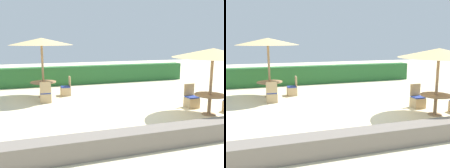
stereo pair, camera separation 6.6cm
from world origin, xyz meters
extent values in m
plane|color=beige|center=(0.00, 0.00, 0.00)|extent=(40.00, 40.00, 0.00)
cube|color=#28602D|center=(0.00, 5.99, 0.55)|extent=(13.00, 0.70, 1.09)
cube|color=slate|center=(0.00, -3.54, 0.25)|extent=(10.00, 0.56, 0.50)
cylinder|color=#93704C|center=(-2.58, 3.07, 1.34)|extent=(0.10, 0.10, 2.67)
cone|color=tan|center=(-2.58, 3.07, 2.59)|extent=(2.88, 2.88, 0.32)
cylinder|color=#93704C|center=(-2.58, 3.07, 0.01)|extent=(0.48, 0.48, 0.03)
cylinder|color=#93704C|center=(-2.58, 3.07, 0.34)|extent=(0.12, 0.12, 0.69)
cylinder|color=#93704C|center=(-2.58, 3.07, 0.71)|extent=(1.18, 1.18, 0.04)
cube|color=tan|center=(-2.56, 1.99, 0.20)|extent=(0.46, 0.46, 0.40)
cube|color=#233893|center=(-2.56, 1.99, 0.43)|extent=(0.42, 0.42, 0.05)
cube|color=tan|center=(-2.56, 1.78, 0.69)|extent=(0.46, 0.04, 0.48)
cube|color=tan|center=(-1.56, 3.07, 0.20)|extent=(0.46, 0.46, 0.40)
cube|color=#233893|center=(-1.56, 3.07, 0.43)|extent=(0.42, 0.42, 0.05)
cube|color=tan|center=(-1.35, 3.07, 0.69)|extent=(0.04, 0.46, 0.48)
cylinder|color=#93704C|center=(2.95, -1.68, 1.15)|extent=(0.10, 0.10, 2.31)
cone|color=tan|center=(2.95, -1.68, 2.23)|extent=(2.82, 2.82, 0.32)
cylinder|color=#93704C|center=(2.95, -1.68, 0.01)|extent=(0.48, 0.48, 0.03)
cylinder|color=#93704C|center=(2.95, -1.68, 0.35)|extent=(0.12, 0.12, 0.71)
cylinder|color=#93704C|center=(2.95, -1.68, 0.73)|extent=(1.08, 1.08, 0.04)
cube|color=tan|center=(2.94, -0.66, 0.20)|extent=(0.46, 0.46, 0.40)
cube|color=#233893|center=(2.94, -0.66, 0.43)|extent=(0.42, 0.42, 0.05)
cube|color=tan|center=(2.94, -0.45, 0.69)|extent=(0.46, 0.04, 0.48)
camera|label=1|loc=(-3.08, -8.87, 2.70)|focal=40.00mm
camera|label=2|loc=(-3.01, -8.89, 2.70)|focal=40.00mm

